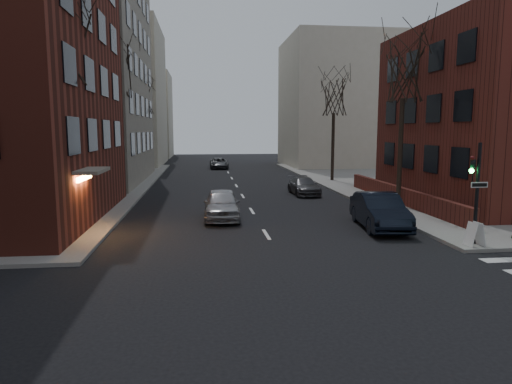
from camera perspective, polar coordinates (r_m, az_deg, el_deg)
ground at (r=9.44m, az=12.34°, el=-21.90°), size 160.00×160.00×0.00m
building_left_tan at (r=45.06m, az=-26.48°, el=18.99°), size 18.00×18.00×28.00m
low_wall_right at (r=29.61m, az=17.45°, el=-0.32°), size 0.35×16.00×1.00m
building_distant_la at (r=64.05m, az=-18.06°, el=11.32°), size 14.00×16.00×18.00m
building_distant_ra at (r=60.50m, az=10.58°, el=10.85°), size 14.00×14.00×16.00m
building_distant_lb at (r=80.41m, az=-14.21°, el=9.24°), size 10.00×12.00×14.00m
traffic_signal at (r=20.06m, az=25.71°, el=-0.83°), size 0.76×0.44×4.00m
tree_left_a at (r=22.86m, az=-22.88°, el=16.83°), size 4.18×4.18×10.26m
tree_left_b at (r=34.52m, az=-17.26°, el=14.55°), size 4.40×4.40×10.80m
tree_left_c at (r=48.22m, az=-14.16°, el=11.59°), size 3.96×3.96×9.72m
tree_right_a at (r=28.42m, az=17.98°, el=14.26°), size 3.96×3.96×9.72m
tree_right_b at (r=41.49m, az=9.72°, el=11.75°), size 3.74×3.74×9.18m
streetlamp_near at (r=30.22m, az=-17.15°, el=6.68°), size 0.36×0.36×6.28m
streetlamp_far at (r=50.02m, az=-13.04°, el=7.13°), size 0.36×0.36×6.28m
parked_sedan at (r=22.35m, az=15.18°, el=-2.30°), size 2.27×5.22×1.67m
car_lane_silver at (r=23.95m, az=-4.30°, el=-1.52°), size 1.97×4.62×1.56m
car_lane_gray at (r=33.04m, az=5.99°, el=0.76°), size 1.85×4.32×1.24m
car_lane_far at (r=55.13m, az=-4.65°, el=3.61°), size 2.16×4.64×1.29m
sandwich_board at (r=19.74m, az=25.68°, el=-4.75°), size 0.47×0.62×0.95m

